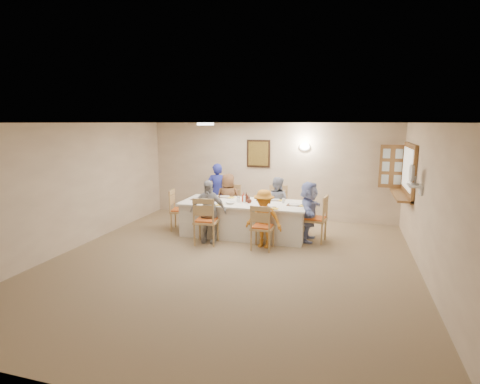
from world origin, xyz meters
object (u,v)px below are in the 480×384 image
(desk_fan, at_px, (414,177))
(diner_right_end, at_px, (309,211))
(condiment_ketchup, at_px, (243,197))
(diner_front_left, at_px, (208,211))
(chair_left_end, at_px, (181,210))
(diner_back_left, at_px, (228,200))
(chair_back_left, at_px, (230,205))
(caregiver, at_px, (217,192))
(chair_right_end, at_px, (315,218))
(diner_front_right, at_px, (264,219))
(chair_front_left, at_px, (206,220))
(chair_front_right, at_px, (263,227))
(serving_hatch, at_px, (409,171))
(diner_back_right, at_px, (277,203))
(chair_back_right, at_px, (277,207))

(desk_fan, height_order, diner_right_end, desk_fan)
(condiment_ketchup, bearing_deg, diner_front_left, -129.52)
(chair_left_end, relative_size, diner_back_left, 0.75)
(chair_left_end, distance_m, condiment_ketchup, 1.57)
(chair_back_left, relative_size, caregiver, 0.67)
(diner_right_end, relative_size, caregiver, 0.87)
(desk_fan, xyz_separation_m, chair_right_end, (-1.75, 0.69, -1.05))
(caregiver, bearing_deg, diner_front_right, 118.88)
(diner_front_left, distance_m, diner_front_right, 1.20)
(chair_front_left, xyz_separation_m, diner_right_end, (2.02, 0.80, 0.14))
(condiment_ketchup, bearing_deg, chair_front_right, -52.48)
(desk_fan, relative_size, diner_back_left, 0.23)
(serving_hatch, xyz_separation_m, chair_right_end, (-1.86, -0.66, -1.00))
(chair_front_right, relative_size, chair_left_end, 0.96)
(chair_front_right, bearing_deg, diner_front_right, -88.41)
(chair_right_end, bearing_deg, diner_back_right, -118.53)
(diner_back_right, bearing_deg, desk_fan, 165.05)
(chair_right_end, bearing_deg, chair_back_left, -103.34)
(caregiver, bearing_deg, chair_left_end, 53.34)
(chair_back_left, relative_size, diner_right_end, 0.77)
(diner_back_right, bearing_deg, chair_back_right, -78.02)
(diner_front_right, bearing_deg, serving_hatch, 34.03)
(chair_left_end, distance_m, diner_front_left, 1.18)
(caregiver, bearing_deg, diner_front_left, 90.65)
(diner_front_left, relative_size, diner_right_end, 1.04)
(chair_back_left, xyz_separation_m, condiment_ketchup, (0.57, -0.78, 0.38))
(diner_front_left, distance_m, caregiver, 1.89)
(chair_left_end, distance_m, caregiver, 1.28)
(chair_front_right, bearing_deg, chair_left_end, -18.82)
(diner_right_end, bearing_deg, chair_left_end, 90.95)
(chair_back_right, height_order, diner_front_right, diner_front_right)
(diner_front_left, bearing_deg, chair_right_end, 11.51)
(serving_hatch, distance_m, chair_back_right, 2.98)
(diner_front_left, bearing_deg, chair_front_left, -96.04)
(serving_hatch, bearing_deg, condiment_ketchup, -169.38)
(chair_front_left, relative_size, chair_left_end, 1.05)
(chair_front_left, bearing_deg, diner_front_right, 179.03)
(chair_right_end, bearing_deg, chair_front_right, -42.83)
(serving_hatch, relative_size, chair_left_end, 1.55)
(diner_back_left, xyz_separation_m, diner_back_right, (1.20, 0.00, -0.02))
(desk_fan, height_order, diner_front_left, desk_fan)
(diner_front_left, height_order, diner_front_right, diner_front_left)
(chair_left_end, relative_size, caregiver, 0.65)
(chair_back_right, xyz_separation_m, chair_front_right, (0.00, -1.60, -0.04))
(diner_back_right, bearing_deg, diner_front_right, 101.98)
(chair_back_right, relative_size, chair_left_end, 1.05)
(serving_hatch, height_order, condiment_ketchup, serving_hatch)
(chair_front_right, distance_m, caregiver, 2.57)
(chair_back_right, bearing_deg, chair_left_end, -165.06)
(chair_right_end, bearing_deg, chair_front_left, -62.52)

